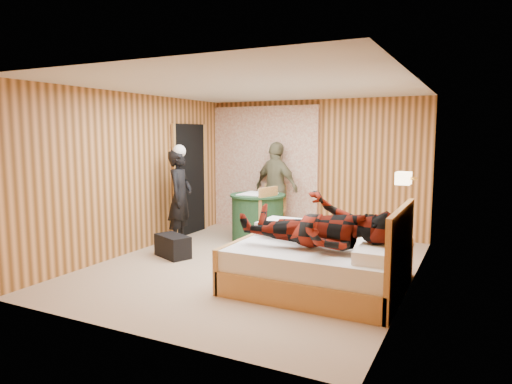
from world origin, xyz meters
The scene contains 23 objects.
floor centered at (0.00, 0.00, 0.00)m, with size 4.20×5.00×0.01m, color tan.
ceiling centered at (0.00, 0.00, 2.50)m, with size 4.20×5.00×0.01m, color silver.
wall_back centered at (0.00, 2.50, 1.25)m, with size 4.20×0.02×2.50m, color tan.
wall_left centered at (-2.10, 0.00, 1.25)m, with size 0.02×5.00×2.50m, color tan.
wall_right centered at (2.10, 0.00, 1.25)m, with size 0.02×5.00×2.50m, color tan.
curtain centered at (-1.00, 2.43, 1.20)m, with size 2.20×0.08×2.40m, color #EFE7CF.
doorway centered at (-2.06, 1.40, 1.02)m, with size 0.06×0.90×2.05m, color black.
wall_lamp centered at (1.92, 0.45, 1.30)m, with size 0.26×0.24×0.16m.
bed centered at (1.13, -0.49, 0.31)m, with size 1.99×1.55×1.07m.
nightstand centered at (1.88, 0.29, 0.27)m, with size 0.39×0.53×0.52m.
round_table centered at (-0.62, 1.35, 0.43)m, with size 0.96×0.96×0.85m.
chair_far centered at (-0.64, 2.10, 0.54)m, with size 0.51×0.51×0.93m.
chair_near centered at (-0.44, 1.20, 0.58)m, with size 0.55×0.55×0.99m.
duffel_bag centered at (-1.34, -0.12, 0.17)m, with size 0.59×0.32×0.34m, color black.
sneaker_left centered at (-0.62, 0.97, 0.05)m, with size 0.24×0.10×0.11m, color white.
sneaker_right centered at (-0.21, 0.51, 0.06)m, with size 0.28×0.11×0.12m, color white.
woman_standing centered at (-1.70, 0.60, 0.81)m, with size 0.59×0.39×1.61m, color black.
man_at_table centered at (-0.62, 2.15, 0.86)m, with size 1.01×0.42×1.72m, color #6B6847.
man_on_bed centered at (1.15, -0.71, 0.96)m, with size 1.77×0.67×0.86m, color #611309.
book_lower centered at (1.88, 0.24, 0.53)m, with size 0.17×0.22×0.02m, color white.
book_upper centered at (1.88, 0.24, 0.55)m, with size 0.16×0.22×0.02m, color white.
cup_nightstand centered at (1.88, 0.42, 0.56)m, with size 0.10×0.10×0.09m, color white.
cup_table centered at (-0.52, 1.30, 0.90)m, with size 0.12×0.12×0.10m, color white.
Camera 1 is at (2.82, -5.63, 1.86)m, focal length 32.00 mm.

